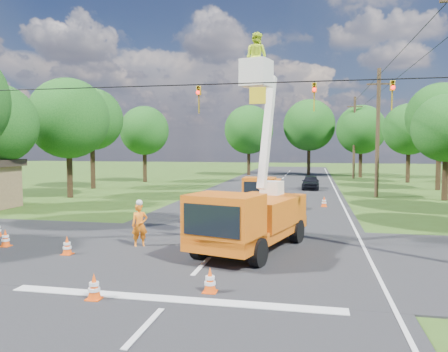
% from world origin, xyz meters
% --- Properties ---
extents(ground, '(140.00, 140.00, 0.00)m').
position_xyz_m(ground, '(0.00, 20.00, 0.00)').
color(ground, '#344F17').
rests_on(ground, ground).
extents(road_main, '(12.00, 100.00, 0.06)m').
position_xyz_m(road_main, '(0.00, 20.00, 0.00)').
color(road_main, black).
rests_on(road_main, ground).
extents(road_cross, '(56.00, 10.00, 0.07)m').
position_xyz_m(road_cross, '(0.00, 2.00, 0.00)').
color(road_cross, black).
rests_on(road_cross, ground).
extents(stop_bar, '(9.00, 0.45, 0.02)m').
position_xyz_m(stop_bar, '(0.00, -3.20, 0.00)').
color(stop_bar, silver).
rests_on(stop_bar, ground).
extents(edge_line, '(0.12, 90.00, 0.02)m').
position_xyz_m(edge_line, '(5.60, 20.00, 0.00)').
color(edge_line, silver).
rests_on(edge_line, ground).
extents(bucket_truck, '(4.05, 6.83, 8.32)m').
position_xyz_m(bucket_truck, '(1.28, 2.49, 1.77)').
color(bucket_truck, '#C7580E').
rests_on(bucket_truck, ground).
extents(second_truck, '(2.22, 5.49, 2.05)m').
position_xyz_m(second_truck, '(0.30, 15.05, 1.07)').
color(second_truck, '#C7580E').
rests_on(second_truck, ground).
extents(ground_worker, '(0.76, 0.68, 1.75)m').
position_xyz_m(ground_worker, '(-3.16, 2.38, 0.88)').
color(ground_worker, orange).
rests_on(ground_worker, ground).
extents(distant_car, '(1.64, 3.88, 1.31)m').
position_xyz_m(distant_car, '(3.40, 27.15, 0.65)').
color(distant_car, black).
rests_on(distant_car, ground).
extents(traffic_cone_0, '(0.38, 0.38, 0.71)m').
position_xyz_m(traffic_cone_0, '(-1.97, -3.56, 0.36)').
color(traffic_cone_0, '#F84F0D').
rests_on(traffic_cone_0, ground).
extents(traffic_cone_1, '(0.38, 0.38, 0.71)m').
position_xyz_m(traffic_cone_1, '(0.87, -2.43, 0.36)').
color(traffic_cone_1, '#F84F0D').
rests_on(traffic_cone_1, ground).
extents(traffic_cone_2, '(0.38, 0.38, 0.71)m').
position_xyz_m(traffic_cone_2, '(1.23, 7.50, 0.36)').
color(traffic_cone_2, '#F84F0D').
rests_on(traffic_cone_2, ground).
extents(traffic_cone_3, '(0.38, 0.38, 0.71)m').
position_xyz_m(traffic_cone_3, '(2.04, 10.57, 0.36)').
color(traffic_cone_3, '#F84F0D').
rests_on(traffic_cone_3, ground).
extents(traffic_cone_4, '(0.38, 0.38, 0.71)m').
position_xyz_m(traffic_cone_4, '(-5.26, 0.56, 0.36)').
color(traffic_cone_4, '#F84F0D').
rests_on(traffic_cone_4, ground).
extents(traffic_cone_5, '(0.38, 0.38, 0.71)m').
position_xyz_m(traffic_cone_5, '(-8.38, 1.24, 0.36)').
color(traffic_cone_5, '#F84F0D').
rests_on(traffic_cone_5, ground).
extents(traffic_cone_7, '(0.38, 0.38, 0.71)m').
position_xyz_m(traffic_cone_7, '(4.34, 15.41, 0.36)').
color(traffic_cone_7, '#F84F0D').
rests_on(traffic_cone_7, ground).
extents(pole_right_mid, '(1.80, 0.30, 10.00)m').
position_xyz_m(pole_right_mid, '(8.50, 22.00, 5.11)').
color(pole_right_mid, '#4C3823').
rests_on(pole_right_mid, ground).
extents(pole_right_far, '(1.80, 0.30, 10.00)m').
position_xyz_m(pole_right_far, '(8.50, 42.00, 5.11)').
color(pole_right_far, '#4C3823').
rests_on(pole_right_far, ground).
extents(signal_span, '(18.00, 0.29, 1.07)m').
position_xyz_m(signal_span, '(2.23, 1.99, 5.88)').
color(signal_span, black).
rests_on(signal_span, ground).
extents(tree_left_d, '(6.20, 6.20, 9.24)m').
position_xyz_m(tree_left_d, '(-15.00, 17.00, 6.12)').
color(tree_left_d, '#382616').
rests_on(tree_left_d, ground).
extents(tree_left_e, '(5.80, 5.80, 9.41)m').
position_xyz_m(tree_left_e, '(-16.80, 24.00, 6.49)').
color(tree_left_e, '#382616').
rests_on(tree_left_e, ground).
extents(tree_left_f, '(5.40, 5.40, 8.40)m').
position_xyz_m(tree_left_f, '(-14.80, 32.00, 5.69)').
color(tree_left_f, '#382616').
rests_on(tree_left_f, ground).
extents(tree_right_c, '(5.00, 5.00, 7.83)m').
position_xyz_m(tree_right_c, '(13.20, 21.00, 5.31)').
color(tree_right_c, '#382616').
rests_on(tree_right_c, ground).
extents(tree_right_d, '(6.00, 6.00, 9.70)m').
position_xyz_m(tree_right_d, '(14.80, 29.00, 6.68)').
color(tree_right_d, '#382616').
rests_on(tree_right_d, ground).
extents(tree_right_e, '(5.60, 5.60, 8.63)m').
position_xyz_m(tree_right_e, '(13.80, 37.00, 5.81)').
color(tree_right_e, '#382616').
rests_on(tree_right_e, ground).
extents(tree_far_a, '(6.60, 6.60, 9.50)m').
position_xyz_m(tree_far_a, '(-5.00, 45.00, 6.19)').
color(tree_far_a, '#382616').
rests_on(tree_far_a, ground).
extents(tree_far_b, '(7.00, 7.00, 10.32)m').
position_xyz_m(tree_far_b, '(3.00, 47.00, 6.81)').
color(tree_far_b, '#382616').
rests_on(tree_far_b, ground).
extents(tree_far_c, '(6.20, 6.20, 9.18)m').
position_xyz_m(tree_far_c, '(9.50, 44.00, 6.06)').
color(tree_far_c, '#382616').
rests_on(tree_far_c, ground).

